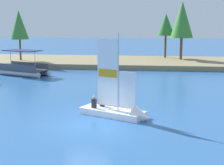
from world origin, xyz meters
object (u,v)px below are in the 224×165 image
Objects in this scene: shoreline_tree_left at (19,25)px; shoreline_tree_centre at (182,20)px; sailboat at (123,112)px; shoreline_tree_midleft at (166,25)px; pontoon_boat at (23,69)px.

shoreline_tree_left is 22.08m from shoreline_tree_centre.
shoreline_tree_left is 1.18× the size of sailboat.
shoreline_tree_midleft is 0.80× the size of shoreline_tree_centre.
shoreline_tree_left is at bearing -171.22° from shoreline_tree_centre.
sailboat is at bearing -56.00° from shoreline_tree_left.
shoreline_tree_left is at bearing 148.86° from sailboat.
shoreline_tree_centre is at bearing 8.78° from shoreline_tree_left.
shoreline_tree_centre is 1.25× the size of pontoon_boat.
shoreline_tree_midleft is 30.19m from sailboat.
shoreline_tree_midleft is at bearing 107.73° from sailboat.
pontoon_boat is at bearing -146.95° from shoreline_tree_centre.
pontoon_boat is (3.62, -8.47, -4.70)m from shoreline_tree_left.
shoreline_tree_centre is 1.39× the size of sailboat.
shoreline_tree_centre is at bearing 54.32° from pontoon_boat.
shoreline_tree_left is 0.84× the size of shoreline_tree_centre.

